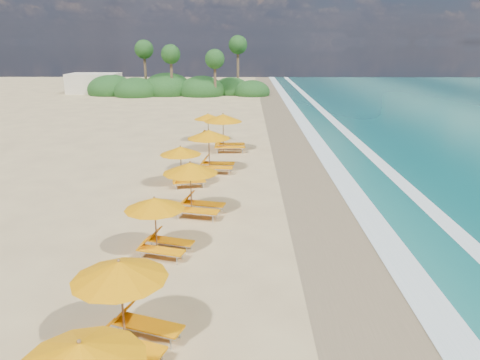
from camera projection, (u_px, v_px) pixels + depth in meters
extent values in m
plane|color=#D2B77B|center=(240.00, 205.00, 20.86)|extent=(160.00, 160.00, 0.00)
cube|color=#8A7552|center=(328.00, 206.00, 20.81)|extent=(4.00, 160.00, 0.01)
cube|color=white|center=(361.00, 205.00, 20.78)|extent=(1.20, 160.00, 0.01)
cube|color=white|center=(427.00, 206.00, 20.74)|extent=(0.80, 160.00, 0.01)
cone|color=orange|center=(80.00, 354.00, 7.81)|extent=(2.33, 2.33, 0.44)
sphere|color=olive|center=(79.00, 341.00, 7.74)|extent=(0.08, 0.08, 0.08)
cylinder|color=olive|center=(122.00, 305.00, 10.92)|extent=(0.06, 0.06, 2.22)
cone|color=orange|center=(119.00, 270.00, 10.66)|extent=(2.90, 2.90, 0.45)
sphere|color=olive|center=(119.00, 260.00, 10.59)|extent=(0.08, 0.08, 0.08)
cylinder|color=olive|center=(156.00, 226.00, 15.84)|extent=(0.05, 0.05, 2.03)
cone|color=orange|center=(154.00, 203.00, 15.60)|extent=(2.57, 2.57, 0.41)
sphere|color=olive|center=(154.00, 197.00, 15.53)|extent=(0.07, 0.07, 0.07)
cylinder|color=olive|center=(191.00, 189.00, 19.42)|extent=(0.06, 0.06, 2.28)
cone|color=orange|center=(190.00, 168.00, 19.14)|extent=(2.81, 2.81, 0.46)
sphere|color=olive|center=(190.00, 162.00, 19.07)|extent=(0.08, 0.08, 0.08)
cylinder|color=olive|center=(181.00, 167.00, 23.34)|extent=(0.05, 0.05, 2.06)
cone|color=orange|center=(180.00, 150.00, 23.10)|extent=(2.51, 2.51, 0.41)
sphere|color=olive|center=(180.00, 146.00, 23.03)|extent=(0.07, 0.07, 0.07)
cylinder|color=olive|center=(209.00, 151.00, 25.94)|extent=(0.06, 0.06, 2.38)
cone|color=orange|center=(209.00, 134.00, 25.66)|extent=(2.64, 2.64, 0.48)
sphere|color=olive|center=(209.00, 129.00, 25.58)|extent=(0.09, 0.09, 0.09)
cylinder|color=olive|center=(223.00, 133.00, 30.79)|extent=(0.06, 0.06, 2.51)
cone|color=orange|center=(223.00, 118.00, 30.49)|extent=(2.67, 2.67, 0.50)
sphere|color=olive|center=(223.00, 114.00, 30.41)|extent=(0.09, 0.09, 0.09)
cylinder|color=olive|center=(208.00, 128.00, 34.05)|extent=(0.05, 0.05, 2.04)
cone|color=orange|center=(208.00, 116.00, 33.81)|extent=(2.72, 2.72, 0.41)
sphere|color=olive|center=(208.00, 113.00, 33.74)|extent=(0.07, 0.07, 0.07)
ellipsoid|color=#163D14|center=(202.00, 91.00, 63.85)|extent=(6.40, 6.40, 4.16)
ellipsoid|color=#163D14|center=(167.00, 90.00, 64.86)|extent=(7.20, 7.20, 4.68)
ellipsoid|color=#163D14|center=(136.00, 92.00, 63.04)|extent=(6.00, 6.00, 3.90)
ellipsoid|color=#163D14|center=(231.00, 90.00, 65.73)|extent=(5.60, 5.60, 3.64)
ellipsoid|color=#163D14|center=(111.00, 90.00, 64.99)|extent=(6.60, 6.60, 4.29)
ellipsoid|color=#163D14|center=(252.00, 92.00, 63.79)|extent=(5.00, 5.00, 3.25)
cylinder|color=brown|center=(215.00, 78.00, 61.37)|extent=(0.36, 0.36, 5.00)
sphere|color=#163D14|center=(215.00, 59.00, 60.65)|extent=(2.60, 2.60, 2.60)
cylinder|color=brown|center=(172.00, 75.00, 62.33)|extent=(0.36, 0.36, 5.60)
sphere|color=#163D14|center=(171.00, 54.00, 61.52)|extent=(2.60, 2.60, 2.60)
cylinder|color=brown|center=(145.00, 72.00, 64.21)|extent=(0.36, 0.36, 6.20)
sphere|color=#163D14|center=(144.00, 49.00, 63.32)|extent=(2.60, 2.60, 2.60)
cylinder|color=brown|center=(238.00, 70.00, 64.89)|extent=(0.36, 0.36, 6.80)
sphere|color=#163D14|center=(238.00, 45.00, 63.91)|extent=(2.60, 2.60, 2.60)
cube|color=beige|center=(94.00, 83.00, 66.73)|extent=(7.00, 5.00, 2.80)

